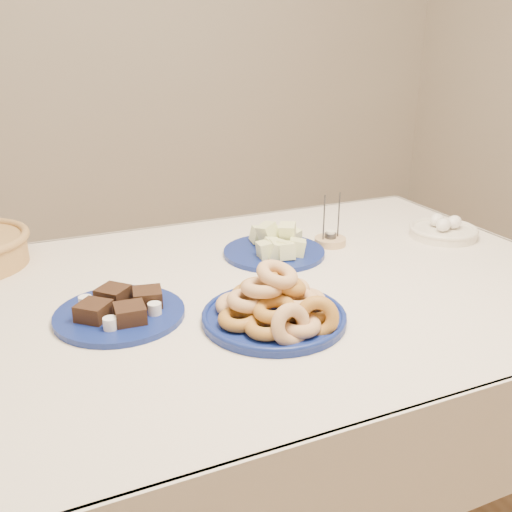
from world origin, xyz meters
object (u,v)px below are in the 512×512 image
object	(u,v)px
donut_platter	(276,308)
candle_holder	(330,240)
brownie_plate	(120,311)
egg_bowl	(443,230)
dining_table	(248,326)
melon_plate	(276,247)

from	to	relation	value
donut_platter	candle_holder	distance (m)	0.51
brownie_plate	egg_bowl	bearing A→B (deg)	7.75
dining_table	egg_bowl	xyz separation A→B (m)	(0.69, 0.11, 0.13)
dining_table	brownie_plate	size ratio (longest dim) A/B	4.62
melon_plate	brownie_plate	xyz separation A→B (m)	(-0.47, -0.20, -0.01)
brownie_plate	melon_plate	bearing A→B (deg)	23.28
dining_table	melon_plate	xyz separation A→B (m)	(0.16, 0.17, 0.13)
donut_platter	brownie_plate	world-z (taller)	donut_platter
candle_holder	egg_bowl	bearing A→B (deg)	-12.65
donut_platter	brownie_plate	bearing A→B (deg)	152.11
donut_platter	brownie_plate	size ratio (longest dim) A/B	0.84
donut_platter	candle_holder	xyz separation A→B (m)	(0.36, 0.37, -0.02)
dining_table	candle_holder	bearing A→B (deg)	28.33
dining_table	candle_holder	size ratio (longest dim) A/B	11.17
melon_plate	brownie_plate	world-z (taller)	melon_plate
melon_plate	candle_holder	xyz separation A→B (m)	(0.18, 0.01, -0.01)
candle_holder	egg_bowl	distance (m)	0.36
donut_platter	egg_bowl	xyz separation A→B (m)	(0.70, 0.29, -0.01)
donut_platter	candle_holder	bearing A→B (deg)	46.34
dining_table	egg_bowl	world-z (taller)	egg_bowl
melon_plate	brownie_plate	bearing A→B (deg)	-156.72
donut_platter	candle_holder	size ratio (longest dim) A/B	2.04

